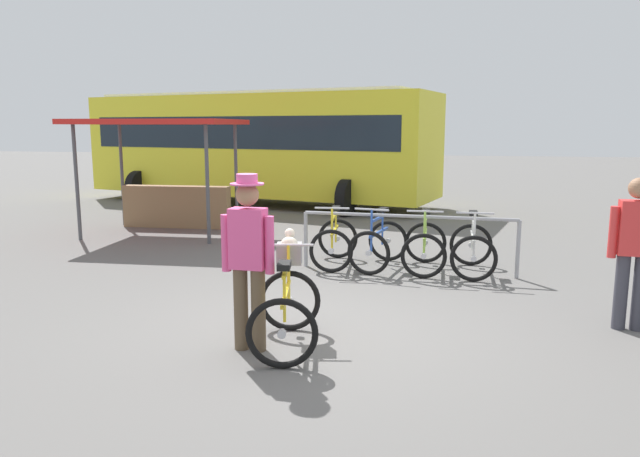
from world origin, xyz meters
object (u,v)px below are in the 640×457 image
person_with_featured_bike (248,255)px  racked_bike_white (472,249)px  pedestrian_with_backpack (634,244)px  bus_distant (257,142)px  racked_bike_lime (425,247)px  market_stall (167,164)px  racked_bike_blue (379,244)px  featured_bicycle (287,297)px  racked_bike_yellow (335,242)px

person_with_featured_bike → racked_bike_white: bearing=57.8°
person_with_featured_bike → pedestrian_with_backpack: person_with_featured_bike is taller
person_with_featured_bike → bus_distant: size_ratio=0.17×
racked_bike_lime → market_stall: (-5.35, 2.50, 1.03)m
racked_bike_blue → bus_distant: bearing=120.2°
racked_bike_blue → pedestrian_with_backpack: 3.76m
featured_bicycle → market_stall: 7.25m
bus_distant → racked_bike_lime: bearing=-55.9°
racked_bike_blue → market_stall: (-4.65, 2.46, 1.03)m
racked_bike_lime → featured_bicycle: featured_bicycle is taller
racked_bike_white → market_stall: (-6.05, 2.53, 1.03)m
racked_bike_blue → pedestrian_with_backpack: size_ratio=0.73×
racked_bike_white → bus_distant: 9.25m
racked_bike_lime → pedestrian_with_backpack: size_ratio=0.66×
racked_bike_yellow → pedestrian_with_backpack: 4.35m
market_stall → bus_distant: bearing=84.3°
racked_bike_blue → market_stall: bearing=152.1°
racked_bike_white → racked_bike_yellow: bearing=177.2°
person_with_featured_bike → market_stall: market_stall is taller
racked_bike_white → market_stall: market_stall is taller
racked_bike_yellow → racked_bike_white: size_ratio=1.02×
featured_bicycle → bus_distant: bus_distant is taller
racked_bike_yellow → person_with_featured_bike: (-0.18, -3.72, 0.58)m
pedestrian_with_backpack → featured_bicycle: bearing=-161.6°
racked_bike_blue → racked_bike_lime: size_ratio=1.09×
pedestrian_with_backpack → bus_distant: (-7.12, 9.46, 0.80)m
featured_bicycle → person_with_featured_bike: bearing=-142.9°
racked_bike_yellow → pedestrian_with_backpack: size_ratio=0.69×
bus_distant → featured_bicycle: bearing=-71.2°
racked_bike_white → market_stall: bearing=157.3°
person_with_featured_bike → market_stall: (-3.78, 6.15, 0.45)m
featured_bicycle → bus_distant: bearing=108.8°
racked_bike_blue → pedestrian_with_backpack: (2.93, -2.28, 0.57)m
racked_bike_white → featured_bicycle: (-1.96, -3.38, 0.12)m
pedestrian_with_backpack → racked_bike_lime: bearing=134.8°
racked_bike_white → person_with_featured_bike: (-2.27, -3.62, 0.58)m
racked_bike_yellow → racked_bike_blue: bearing=-2.8°
racked_bike_blue → person_with_featured_bike: person_with_featured_bike is taller
racked_bike_lime → racked_bike_white: same height
pedestrian_with_backpack → racked_bike_yellow: bearing=147.4°
racked_bike_yellow → featured_bicycle: featured_bicycle is taller
racked_bike_yellow → pedestrian_with_backpack: bearing=-32.6°
racked_bike_blue → featured_bicycle: size_ratio=0.95×
pedestrian_with_backpack → market_stall: size_ratio=0.51×
racked_bike_yellow → pedestrian_with_backpack: pedestrian_with_backpack is taller
featured_bicycle → pedestrian_with_backpack: pedestrian_with_backpack is taller
person_with_featured_bike → pedestrian_with_backpack: size_ratio=1.05×
racked_bike_yellow → racked_bike_lime: size_ratio=1.04×
person_with_featured_bike → bus_distant: bus_distant is taller
racked_bike_white → featured_bicycle: featured_bicycle is taller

